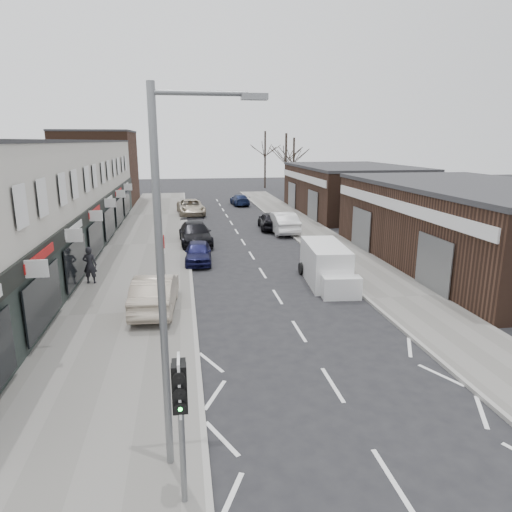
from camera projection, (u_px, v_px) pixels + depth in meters
name	position (u px, v px, depth m)	size (l,w,h in m)	color
ground	(357.00, 424.00, 11.69)	(160.00, 160.00, 0.00)	black
pavement_left	(147.00, 245.00, 31.68)	(5.50, 64.00, 0.12)	slate
pavement_right	(320.00, 239.00, 33.62)	(3.50, 64.00, 0.12)	slate
shop_terrace_left	(26.00, 201.00, 27.38)	(8.00, 41.00, 7.10)	beige
brick_block_far	(98.00, 169.00, 51.67)	(8.00, 10.00, 8.00)	#40281B
right_unit_near	(474.00, 226.00, 26.48)	(10.00, 18.00, 4.50)	#39241A
right_unit_far	(351.00, 190.00, 45.62)	(10.00, 16.00, 4.50)	#39241A
tree_far_a	(285.00, 197.00, 59.02)	(3.60, 3.60, 8.00)	#382D26
tree_far_b	(293.00, 192.00, 65.15)	(3.60, 3.60, 7.50)	#382D26
tree_far_c	(265.00, 188.00, 70.43)	(3.60, 3.60, 8.50)	#382D26
traffic_light	(180.00, 398.00, 8.49)	(0.28, 0.60, 3.10)	slate
street_lamp	(169.00, 267.00, 9.09)	(2.23, 0.22, 8.00)	slate
warning_sign	(164.00, 245.00, 21.83)	(0.12, 0.80, 2.70)	slate
white_van	(326.00, 265.00, 23.07)	(2.18, 5.27, 2.00)	white
sedan_on_pavement	(155.00, 292.00, 19.18)	(1.62, 4.66, 1.53)	tan
pedestrian	(90.00, 265.00, 22.71)	(0.68, 0.45, 1.87)	black
parked_car_left_a	(198.00, 252.00, 27.03)	(1.52, 3.78, 1.29)	#121339
parked_car_left_b	(195.00, 234.00, 31.89)	(2.12, 5.22, 1.52)	black
parked_car_left_c	(191.00, 207.00, 44.69)	(2.47, 5.35, 1.49)	#ADA08A
parked_car_right_a	(282.00, 222.00, 35.89)	(1.75, 5.02, 1.66)	silver
parked_car_right_b	(270.00, 220.00, 37.34)	(1.74, 4.31, 1.47)	black
parked_car_right_c	(240.00, 200.00, 51.35)	(1.72, 4.23, 1.23)	#152043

